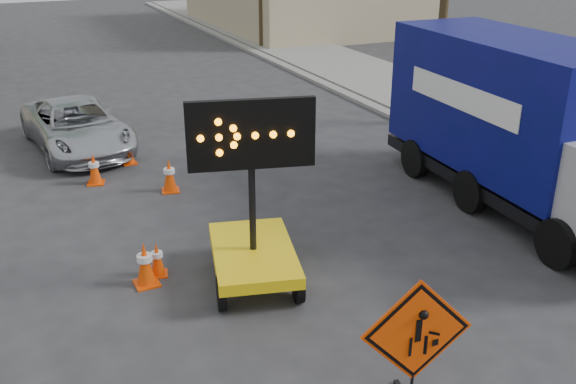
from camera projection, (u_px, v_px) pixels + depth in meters
curb_right at (334, 89)px, 23.81m from camera, size 0.40×60.00×0.12m
sidewalk_right at (387, 82)px, 24.68m from camera, size 4.00×60.00×0.15m
construction_sign at (415, 344)px, 7.87m from camera, size 1.40×1.00×1.90m
arrow_board at (253, 243)px, 10.93m from camera, size 2.02×2.55×3.25m
pickup_truck at (77, 126)px, 17.40m from camera, size 2.76×5.02×1.33m
box_truck at (519, 134)px, 13.59m from camera, size 2.75×7.63×3.57m
cone_a at (157, 259)px, 11.25m from camera, size 0.39×0.39×0.64m
cone_b at (145, 264)px, 10.92m from camera, size 0.42×0.42×0.81m
cone_c at (169, 175)px, 14.75m from camera, size 0.47×0.47×0.79m
cone_d at (94, 169)px, 15.18m from camera, size 0.47×0.47×0.76m
cone_e at (128, 150)px, 16.46m from camera, size 0.38×0.38×0.71m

